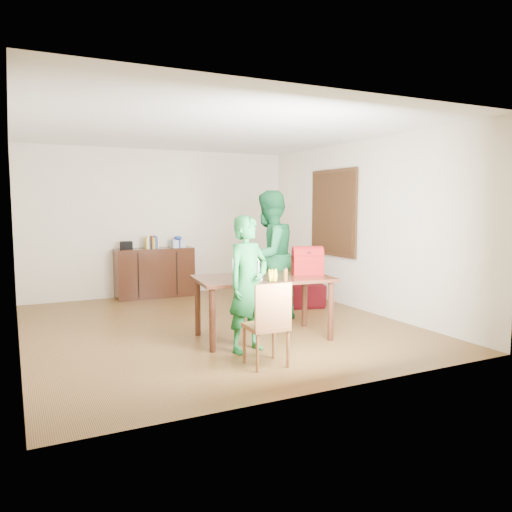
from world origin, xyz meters
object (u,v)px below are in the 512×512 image
table (263,285)px  laptop (248,275)px  sofa (290,283)px  person_far (269,256)px  red_bag (307,263)px  person_near (248,284)px  chair (266,341)px  bottle (286,274)px

table → laptop: laptop is taller
table → sofa: 2.73m
person_far → red_bag: size_ratio=4.83×
person_near → chair: bearing=-114.1°
table → sofa: table is taller
sofa → red_bag: bearing=172.4°
red_bag → person_near: bearing=-139.8°
person_near → person_far: bearing=34.8°
laptop → bottle: (0.37, -0.30, 0.04)m
bottle → red_bag: 0.60m
table → person_near: bearing=-126.8°
person_far → sofa: (1.14, 1.34, -0.66)m
person_far → sofa: 1.88m
person_near → person_far: person_far is taller
laptop → bottle: size_ratio=2.45×
person_near → person_far: size_ratio=0.83×
person_far → sofa: person_far is taller
sofa → table: bearing=159.8°
person_near → sofa: bearing=32.8°
chair → person_far: (0.97, 1.80, 0.69)m
person_far → laptop: 1.15m
table → chair: (-0.47, -1.00, -0.42)m
person_near → bottle: person_near is taller
table → red_bag: size_ratio=4.54×
table → bottle: 0.43m
table → red_bag: red_bag is taller
chair → sofa: bearing=57.9°
red_bag → sofa: size_ratio=0.20×
table → laptop: size_ratio=4.53×
chair → laptop: size_ratio=2.29×
sofa → person_near: bearing=158.6°
table → chair: size_ratio=1.98×
person_far → bottle: (-0.39, -1.17, -0.08)m
person_far → laptop: person_far is taller
red_bag → sofa: bearing=85.4°
table → person_near: 0.60m
laptop → sofa: laptop is taller
red_bag → sofa: 2.50m
person_near → bottle: (0.53, 0.06, 0.08)m
chair → bottle: (0.58, 0.63, 0.60)m
person_near → sofa: person_near is taller
person_far → red_bag: bearing=74.3°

